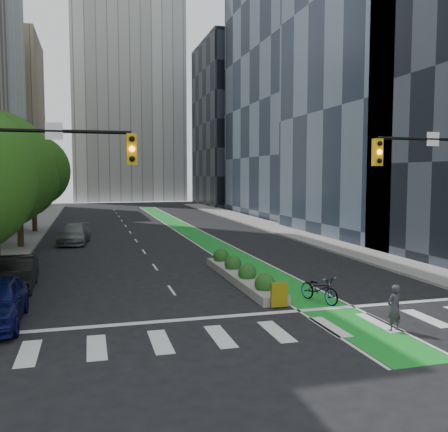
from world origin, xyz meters
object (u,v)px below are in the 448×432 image
bicycle (319,289)px  cyclist (394,308)px  median_planter (241,274)px  parked_car_left_mid (16,274)px  parked_car_left_far (74,234)px

bicycle → cyclist: cyclist is taller
median_planter → parked_car_left_mid: (-10.70, 0.98, 0.40)m
median_planter → parked_car_left_far: 18.51m
bicycle → parked_car_left_far: (-10.49, 21.24, 0.18)m
bicycle → parked_car_left_mid: 13.94m
median_planter → parked_car_left_mid: parked_car_left_mid is taller
parked_car_left_far → median_planter: bearing=-56.2°
median_planter → parked_car_left_mid: size_ratio=2.19×
cyclist → parked_car_left_mid: (-13.44, 10.00, -0.04)m
median_planter → parked_car_left_mid: bearing=174.8°
parked_car_left_mid → parked_car_left_far: 15.62m
median_planter → bicycle: size_ratio=4.75×
parked_car_left_mid → parked_car_left_far: (2.20, 15.47, -0.02)m
parked_car_left_far → cyclist: bearing=-59.7°
cyclist → parked_car_left_mid: bearing=-50.1°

